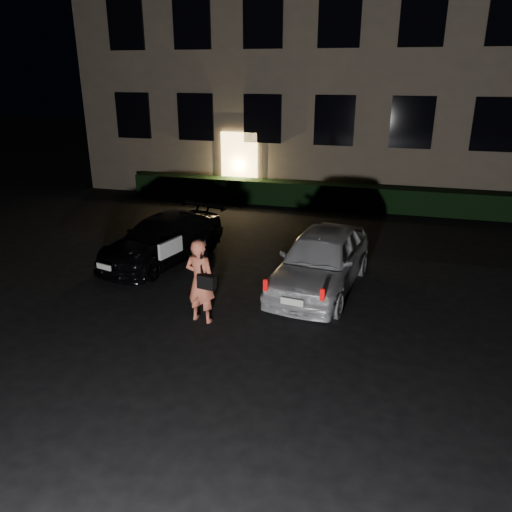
# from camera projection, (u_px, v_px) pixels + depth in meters

# --- Properties ---
(ground) EXTENTS (80.00, 80.00, 0.00)m
(ground) POSITION_uv_depth(u_px,v_px,m) (246.00, 358.00, 8.60)
(ground) COLOR black
(ground) RESTS_ON ground
(building) EXTENTS (20.00, 8.11, 12.00)m
(building) POSITION_uv_depth(u_px,v_px,m) (351.00, 35.00, 20.03)
(building) COLOR #6D604E
(building) RESTS_ON ground
(hedge) EXTENTS (15.00, 0.70, 0.85)m
(hedge) POSITION_uv_depth(u_px,v_px,m) (329.00, 196.00, 17.93)
(hedge) COLOR black
(hedge) RESTS_ON ground
(sedan) EXTENTS (2.55, 4.22, 1.14)m
(sedan) POSITION_uv_depth(u_px,v_px,m) (163.00, 239.00, 12.88)
(sedan) COLOR black
(sedan) RESTS_ON ground
(hatch) EXTENTS (2.12, 4.19, 1.37)m
(hatch) POSITION_uv_depth(u_px,v_px,m) (321.00, 260.00, 11.15)
(hatch) COLOR silver
(hatch) RESTS_ON ground
(man) EXTENTS (0.71, 0.50, 1.70)m
(man) POSITION_uv_depth(u_px,v_px,m) (200.00, 281.00, 9.61)
(man) COLOR #E16C4F
(man) RESTS_ON ground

